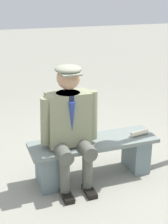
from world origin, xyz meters
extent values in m
plane|color=gray|center=(0.00, 0.00, 0.00)|extent=(30.00, 30.00, 0.00)
cube|color=slate|center=(0.00, 0.00, 0.43)|extent=(1.42, 0.43, 0.04)
cube|color=slate|center=(-0.54, 0.00, 0.20)|extent=(0.19, 0.36, 0.41)
cube|color=slate|center=(0.54, 0.00, 0.20)|extent=(0.19, 0.36, 0.41)
cube|color=gray|center=(0.29, 0.00, 0.75)|extent=(0.45, 0.24, 0.57)
cylinder|color=#1E2338|center=(0.29, 0.00, 1.00)|extent=(0.25, 0.25, 0.06)
cone|color=navy|center=(0.29, 0.12, 0.82)|extent=(0.07, 0.07, 0.31)
sphere|color=tan|center=(0.29, 0.02, 1.19)|extent=(0.23, 0.23, 0.23)
ellipsoid|color=gray|center=(0.29, 0.02, 1.28)|extent=(0.27, 0.27, 0.08)
cube|color=gray|center=(0.29, 0.13, 1.25)|extent=(0.19, 0.11, 0.02)
cylinder|color=#52554B|center=(0.16, 0.12, 0.46)|extent=(0.15, 0.43, 0.15)
cylinder|color=#52554B|center=(0.16, 0.24, 0.23)|extent=(0.11, 0.11, 0.46)
cube|color=black|center=(0.16, 0.30, 0.03)|extent=(0.10, 0.24, 0.05)
cylinder|color=gray|center=(0.03, 0.04, 0.77)|extent=(0.10, 0.11, 0.53)
cylinder|color=#52554B|center=(0.41, 0.12, 0.46)|extent=(0.15, 0.43, 0.15)
cylinder|color=#52554B|center=(0.41, 0.24, 0.23)|extent=(0.11, 0.11, 0.46)
cube|color=black|center=(0.41, 0.30, 0.03)|extent=(0.10, 0.24, 0.05)
cylinder|color=gray|center=(0.54, 0.04, 0.77)|extent=(0.10, 0.18, 0.54)
cylinder|color=beige|center=(-0.54, 0.05, 0.48)|extent=(0.23, 0.09, 0.06)
camera|label=1|loc=(1.19, 3.02, 2.01)|focal=52.39mm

